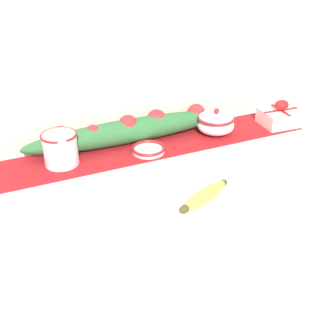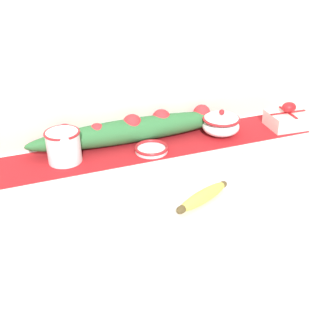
{
  "view_description": "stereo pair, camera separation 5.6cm",
  "coord_description": "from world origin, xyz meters",
  "px_view_note": "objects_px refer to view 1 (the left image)",
  "views": [
    {
      "loc": [
        -0.42,
        -1.0,
        1.53
      ],
      "look_at": [
        0.02,
        -0.02,
        0.91
      ],
      "focal_mm": 45.0,
      "sensor_mm": 36.0,
      "label": 1
    },
    {
      "loc": [
        -0.37,
        -1.02,
        1.53
      ],
      "look_at": [
        0.02,
        -0.02,
        0.91
      ],
      "focal_mm": 45.0,
      "sensor_mm": 36.0,
      "label": 2
    }
  ],
  "objects_px": {
    "sugar_bowl": "(216,123)",
    "small_dish": "(148,149)",
    "cream_pitcher": "(60,148)",
    "spoon": "(240,150)",
    "banana": "(205,196)",
    "gift_box": "(280,116)"
  },
  "relations": [
    {
      "from": "spoon",
      "to": "cream_pitcher",
      "type": "bearing_deg",
      "value": 145.55
    },
    {
      "from": "sugar_bowl",
      "to": "small_dish",
      "type": "xyz_separation_m",
      "value": [
        -0.28,
        -0.04,
        -0.03
      ]
    },
    {
      "from": "cream_pitcher",
      "to": "gift_box",
      "type": "bearing_deg",
      "value": -2.24
    },
    {
      "from": "small_dish",
      "to": "banana",
      "type": "relative_size",
      "value": 0.59
    },
    {
      "from": "cream_pitcher",
      "to": "sugar_bowl",
      "type": "distance_m",
      "value": 0.56
    },
    {
      "from": "cream_pitcher",
      "to": "spoon",
      "type": "xyz_separation_m",
      "value": [
        0.57,
        -0.16,
        -0.06
      ]
    },
    {
      "from": "small_dish",
      "to": "banana",
      "type": "bearing_deg",
      "value": -83.99
    },
    {
      "from": "banana",
      "to": "spoon",
      "type": "distance_m",
      "value": 0.33
    },
    {
      "from": "small_dish",
      "to": "gift_box",
      "type": "height_order",
      "value": "gift_box"
    },
    {
      "from": "small_dish",
      "to": "spoon",
      "type": "height_order",
      "value": "small_dish"
    },
    {
      "from": "small_dish",
      "to": "spoon",
      "type": "distance_m",
      "value": 0.31
    },
    {
      "from": "spoon",
      "to": "gift_box",
      "type": "relative_size",
      "value": 1.07
    },
    {
      "from": "cream_pitcher",
      "to": "banana",
      "type": "height_order",
      "value": "cream_pitcher"
    },
    {
      "from": "sugar_bowl",
      "to": "small_dish",
      "type": "relative_size",
      "value": 1.18
    },
    {
      "from": "sugar_bowl",
      "to": "small_dish",
      "type": "bearing_deg",
      "value": -172.11
    },
    {
      "from": "cream_pitcher",
      "to": "spoon",
      "type": "relative_size",
      "value": 0.83
    },
    {
      "from": "gift_box",
      "to": "cream_pitcher",
      "type": "bearing_deg",
      "value": 177.76
    },
    {
      "from": "cream_pitcher",
      "to": "sugar_bowl",
      "type": "bearing_deg",
      "value": -0.11
    },
    {
      "from": "sugar_bowl",
      "to": "gift_box",
      "type": "bearing_deg",
      "value": -6.74
    },
    {
      "from": "sugar_bowl",
      "to": "cream_pitcher",
      "type": "bearing_deg",
      "value": 179.89
    },
    {
      "from": "cream_pitcher",
      "to": "small_dish",
      "type": "bearing_deg",
      "value": -8.06
    },
    {
      "from": "small_dish",
      "to": "gift_box",
      "type": "xyz_separation_m",
      "value": [
        0.55,
        0.01,
        0.02
      ]
    }
  ]
}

